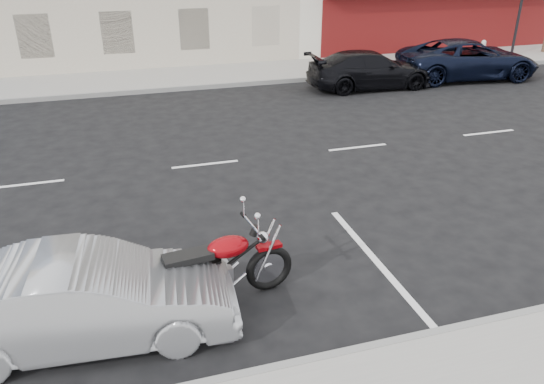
% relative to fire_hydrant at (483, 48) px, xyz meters
% --- Properties ---
extents(ground, '(120.00, 120.00, 0.00)m').
position_rel_fire_hydrant_xyz_m(ground, '(-12.00, -8.50, -0.53)').
color(ground, black).
rests_on(ground, ground).
extents(sidewalk_far, '(80.00, 3.40, 0.15)m').
position_rel_fire_hydrant_xyz_m(sidewalk_far, '(-17.00, 0.20, -0.45)').
color(sidewalk_far, gray).
rests_on(sidewalk_far, ground).
extents(curb_far, '(80.00, 0.12, 0.16)m').
position_rel_fire_hydrant_xyz_m(curb_far, '(-17.00, -1.50, -0.45)').
color(curb_far, gray).
rests_on(curb_far, ground).
extents(fire_hydrant, '(0.20, 0.20, 0.72)m').
position_rel_fire_hydrant_xyz_m(fire_hydrant, '(0.00, 0.00, 0.00)').
color(fire_hydrant, beige).
rests_on(fire_hydrant, sidewalk_far).
extents(motorcycle, '(2.37, 0.78, 1.19)m').
position_rel_fire_hydrant_xyz_m(motorcycle, '(-13.91, -13.73, 0.01)').
color(motorcycle, black).
rests_on(motorcycle, ground).
extents(sedan_silver, '(3.96, 1.66, 1.27)m').
position_rel_fire_hydrant_xyz_m(sedan_silver, '(-16.52, -14.13, 0.11)').
color(sedan_silver, '#9B9EA3').
rests_on(sedan_silver, ground).
extents(suv_far, '(5.52, 3.01, 1.47)m').
position_rel_fire_hydrant_xyz_m(suv_far, '(-2.76, -2.77, 0.20)').
color(suv_far, black).
rests_on(suv_far, ground).
extents(car_far, '(4.58, 1.96, 1.32)m').
position_rel_fire_hydrant_xyz_m(car_far, '(-7.02, -3.03, 0.13)').
color(car_far, black).
rests_on(car_far, ground).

